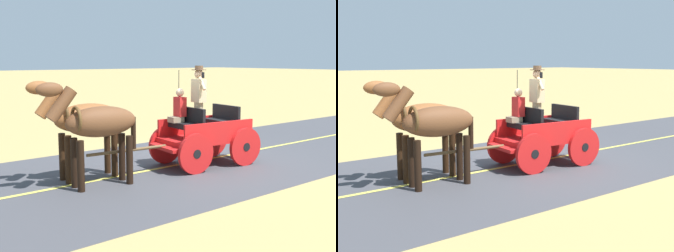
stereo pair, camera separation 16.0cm
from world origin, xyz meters
TOP-DOWN VIEW (x-y plane):
  - ground_plane at (0.00, 0.00)m, footprint 200.00×200.00m
  - road_surface at (0.00, 0.00)m, footprint 5.99×160.00m
  - road_centre_stripe at (0.00, 0.00)m, footprint 0.12×160.00m
  - horse_drawn_carriage at (-0.35, 0.29)m, footprint 1.63×4.52m
  - horse_near_side at (-0.41, 3.34)m, footprint 0.74×2.14m
  - horse_off_side at (0.29, 3.27)m, footprint 0.69×2.14m

SIDE VIEW (x-z plane):
  - ground_plane at x=0.00m, z-range 0.00..0.00m
  - road_surface at x=0.00m, z-range 0.00..0.01m
  - road_centre_stripe at x=0.00m, z-range 0.01..0.01m
  - horse_drawn_carriage at x=-0.35m, z-range -0.43..2.07m
  - horse_near_side at x=-0.41m, z-range 0.22..2.43m
  - horse_off_side at x=0.29m, z-range 0.22..2.43m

